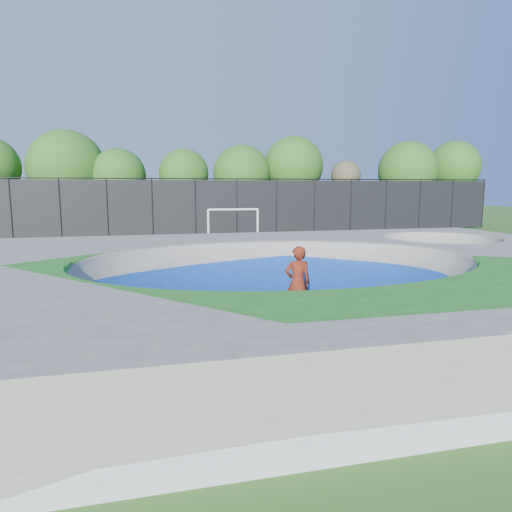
% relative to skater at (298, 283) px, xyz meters
% --- Properties ---
extents(ground, '(120.00, 120.00, 0.00)m').
position_rel_skater_xyz_m(ground, '(-0.25, 0.83, -0.96)').
color(ground, '#2A5618').
rests_on(ground, ground).
extents(skate_deck, '(22.00, 14.00, 1.50)m').
position_rel_skater_xyz_m(skate_deck, '(-0.25, 0.83, -0.21)').
color(skate_deck, gray).
rests_on(skate_deck, ground).
extents(skater, '(0.70, 0.47, 1.91)m').
position_rel_skater_xyz_m(skater, '(0.00, 0.00, 0.00)').
color(skater, '#B02C0E').
rests_on(skater, ground).
extents(skateboard, '(0.81, 0.36, 0.05)m').
position_rel_skater_xyz_m(skateboard, '(0.00, 0.00, -0.93)').
color(skateboard, black).
rests_on(skateboard, ground).
extents(soccer_goal, '(3.21, 0.12, 2.12)m').
position_rel_skater_xyz_m(soccer_goal, '(1.48, 16.53, 0.51)').
color(soccer_goal, white).
rests_on(soccer_goal, ground).
extents(fence, '(48.09, 0.09, 4.04)m').
position_rel_skater_xyz_m(fence, '(-0.25, 21.83, 1.14)').
color(fence, black).
rests_on(fence, ground).
extents(treeline, '(52.89, 7.57, 8.40)m').
position_rel_skater_xyz_m(treeline, '(-2.56, 26.93, 3.99)').
color(treeline, '#412A20').
rests_on(treeline, ground).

